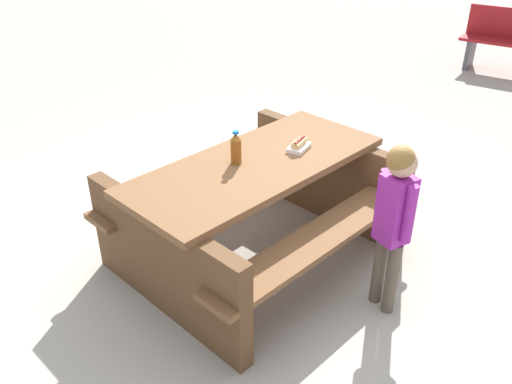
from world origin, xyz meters
TOP-DOWN VIEW (x-y plane):
  - ground_plane at (0.00, 0.00)m, footprint 30.00×30.00m
  - picnic_table at (0.00, 0.00)m, footprint 2.13×1.86m
  - soda_bottle at (-0.12, 0.05)m, footprint 0.07×0.07m
  - hotdog_tray at (0.35, 0.03)m, footprint 0.21×0.19m
  - child_in_coat at (0.44, -0.84)m, footprint 0.18×0.27m

SIDE VIEW (x-z plane):
  - ground_plane at x=0.00m, z-range 0.00..0.00m
  - picnic_table at x=0.00m, z-range 0.07..0.82m
  - child_in_coat at x=0.44m, z-range 0.15..1.26m
  - hotdog_tray at x=0.35m, z-range 0.74..0.82m
  - soda_bottle at x=-0.12m, z-range 0.74..0.97m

